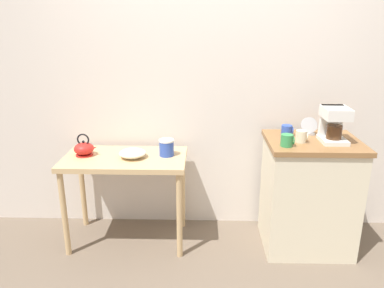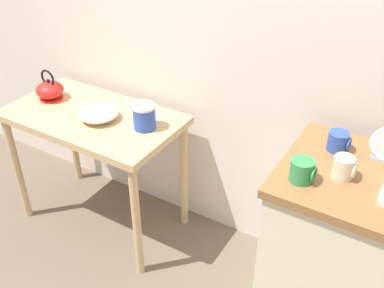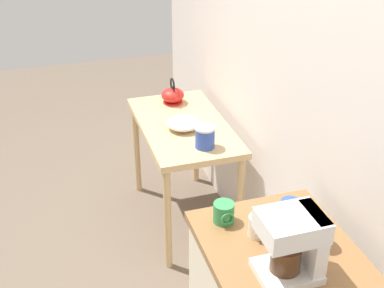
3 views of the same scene
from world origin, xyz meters
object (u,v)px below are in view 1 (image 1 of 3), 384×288
at_px(canister_enamel, 167,148).
at_px(coffee_maker, 334,123).
at_px(mug_tall_green, 287,140).
at_px(mug_blue, 287,130).
at_px(bowl_stoneware, 133,153).
at_px(mug_small_cream, 301,136).
at_px(table_clock, 309,127).
at_px(teakettle, 84,149).

bearing_deg(canister_enamel, coffee_maker, -3.91).
bearing_deg(mug_tall_green, mug_blue, 78.27).
xyz_separation_m(coffee_maker, mug_tall_green, (-0.36, -0.13, -0.10)).
distance_m(coffee_maker, mug_blue, 0.35).
bearing_deg(bowl_stoneware, canister_enamel, 11.52).
relative_size(canister_enamel, coffee_maker, 0.50).
relative_size(mug_small_cream, table_clock, 0.64).
xyz_separation_m(mug_tall_green, table_clock, (0.23, 0.30, 0.02)).
height_order(bowl_stoneware, canister_enamel, canister_enamel).
xyz_separation_m(canister_enamel, coffee_maker, (1.24, -0.08, 0.23)).
relative_size(coffee_maker, mug_blue, 2.89).
bearing_deg(canister_enamel, mug_small_cream, -6.65).
bearing_deg(bowl_stoneware, mug_tall_green, -8.07).
relative_size(canister_enamel, table_clock, 0.96).
xyz_separation_m(teakettle, canister_enamel, (0.65, 0.01, 0.01)).
height_order(bowl_stoneware, table_clock, table_clock).
distance_m(mug_blue, mug_small_cream, 0.19).
bearing_deg(table_clock, bowl_stoneware, -174.39).
bearing_deg(mug_small_cream, teakettle, 176.42).
distance_m(mug_tall_green, table_clock, 0.37).
bearing_deg(teakettle, bowl_stoneware, -5.74).
xyz_separation_m(canister_enamel, mug_small_cream, (1.01, -0.12, 0.14)).
relative_size(canister_enamel, mug_tall_green, 1.39).
bearing_deg(canister_enamel, mug_blue, 3.52).
relative_size(bowl_stoneware, coffee_maker, 0.81).
xyz_separation_m(mug_blue, table_clock, (0.17, 0.02, 0.02)).
height_order(canister_enamel, table_clock, table_clock).
distance_m(bowl_stoneware, canister_enamel, 0.27).
distance_m(canister_enamel, table_clock, 1.12).
bearing_deg(teakettle, mug_tall_green, -7.48).
bearing_deg(mug_tall_green, mug_small_cream, 37.85).
height_order(mug_tall_green, mug_small_cream, same).
bearing_deg(coffee_maker, mug_small_cream, -172.03).
bearing_deg(mug_blue, bowl_stoneware, -174.73).
bearing_deg(table_clock, teakettle, -176.88).
bearing_deg(bowl_stoneware, mug_blue, 5.27).
bearing_deg(teakettle, table_clock, 3.12).
relative_size(mug_blue, table_clock, 0.66).
bearing_deg(coffee_maker, bowl_stoneware, 178.78).
bearing_deg(table_clock, mug_small_cream, -117.62).
relative_size(bowl_stoneware, teakettle, 1.11).
distance_m(coffee_maker, table_clock, 0.23).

